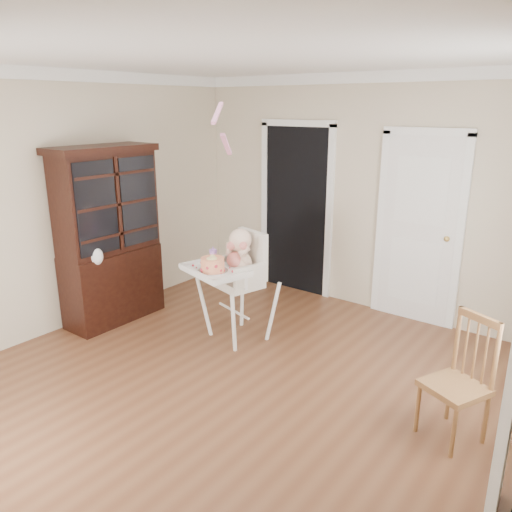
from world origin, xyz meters
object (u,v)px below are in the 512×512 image
Objects in this scene: high_chair at (237,273)px; china_cabinet at (109,236)px; cake at (213,264)px; sippy_cup at (213,256)px; dining_chair at (458,383)px.

china_cabinet reaches higher than high_chair.
cake is 0.25m from sippy_cup.
dining_chair is at bearing 2.61° from china_cabinet.
china_cabinet is at bearing -146.59° from high_chair.
dining_chair is at bearing -0.16° from cake.
high_chair is at bearing 25.28° from sippy_cup.
high_chair is 2.33m from dining_chair.
china_cabinet reaches higher than sippy_cup.
sippy_cup is at bearing 130.65° from cake.
dining_chair is (2.30, -0.30, -0.27)m from high_chair.
high_chair is at bearing -163.28° from dining_chair.
dining_chair is at bearing -4.44° from sippy_cup.
high_chair is at bearing 77.78° from cake.
sippy_cup is at bearing -160.20° from dining_chair.
sippy_cup reaches higher than dining_chair.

